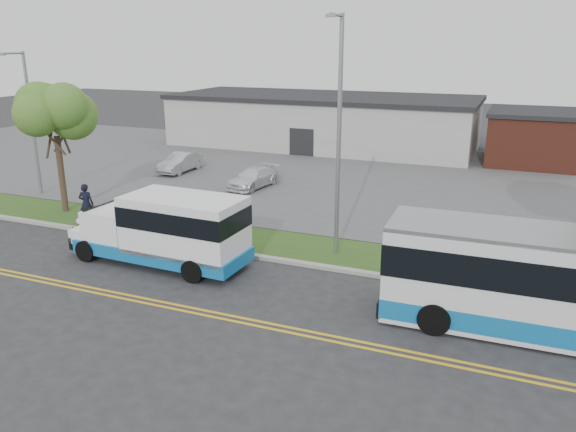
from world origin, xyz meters
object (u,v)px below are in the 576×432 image
at_px(tree_west, 54,114).
at_px(shuttle_bus, 169,228).
at_px(streetlight_near, 339,131).
at_px(pedestrian, 86,204).
at_px(parked_car_a, 180,162).
at_px(parked_car_b, 253,178).
at_px(streetlight_far, 30,118).

distance_m(tree_west, shuttle_bus, 10.67).
distance_m(streetlight_near, shuttle_bus, 7.71).
bearing_deg(pedestrian, parked_car_a, -94.69).
xyz_separation_m(pedestrian, parked_car_a, (-2.17, 11.55, -0.36)).
relative_size(pedestrian, parked_car_b, 0.49).
xyz_separation_m(tree_west, streetlight_near, (15.00, -0.47, 0.11)).
height_order(streetlight_far, parked_car_a, streetlight_far).
relative_size(streetlight_near, streetlight_far, 1.19).
bearing_deg(pedestrian, parked_car_b, -129.47).
distance_m(shuttle_bus, parked_car_a, 16.74).
xyz_separation_m(streetlight_far, parked_car_a, (4.47, 8.04, -3.73)).
bearing_deg(parked_car_a, pedestrian, -78.51).
xyz_separation_m(tree_west, parked_car_a, (0.47, 10.25, -4.38)).
distance_m(tree_west, streetlight_near, 15.01).
height_order(streetlight_near, streetlight_far, streetlight_near).
xyz_separation_m(shuttle_bus, parked_car_b, (-2.28, 12.30, -0.86)).
relative_size(streetlight_near, parked_car_b, 2.35).
relative_size(tree_west, parked_car_a, 1.78).
relative_size(streetlight_near, parked_car_a, 2.44).
relative_size(streetlight_far, shuttle_bus, 1.05).
distance_m(tree_west, pedestrian, 4.98).
bearing_deg(shuttle_bus, tree_west, 158.41).
height_order(tree_west, streetlight_far, streetlight_far).
bearing_deg(parked_car_a, streetlight_near, -35.58).
bearing_deg(tree_west, parked_car_b, 50.10).
bearing_deg(parked_car_b, tree_west, -121.49).
distance_m(streetlight_near, parked_car_a, 18.61).
bearing_deg(tree_west, streetlight_near, -1.80).
distance_m(tree_west, parked_car_a, 11.16).
height_order(tree_west, parked_car_a, tree_west).
bearing_deg(shuttle_bus, pedestrian, 159.56).
bearing_deg(streetlight_near, parked_car_b, 132.58).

